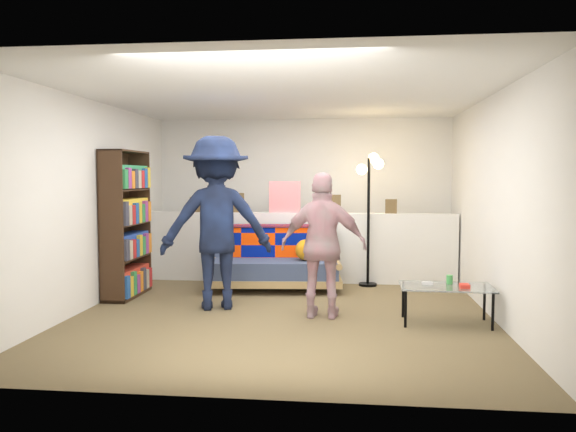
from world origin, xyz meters
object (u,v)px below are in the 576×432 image
(futon_sofa, at_px, (276,263))
(person_left, at_px, (216,223))
(bookshelf, at_px, (126,229))
(person_right, at_px, (323,245))
(coffee_table, at_px, (447,288))
(floor_lamp, at_px, (370,192))

(futon_sofa, height_order, person_left, person_left)
(person_left, bearing_deg, futon_sofa, -131.60)
(bookshelf, bearing_deg, person_right, -17.92)
(bookshelf, xyz_separation_m, person_right, (2.53, -0.82, -0.08))
(person_right, bearing_deg, futon_sofa, -60.89)
(futon_sofa, bearing_deg, bookshelf, -160.68)
(coffee_table, xyz_separation_m, person_right, (-1.28, 0.11, 0.41))
(person_left, bearing_deg, person_right, 149.19)
(bookshelf, xyz_separation_m, coffee_table, (3.81, -0.93, -0.49))
(floor_lamp, distance_m, person_right, 2.02)
(coffee_table, relative_size, person_right, 0.61)
(person_right, bearing_deg, coffee_table, 178.05)
(bookshelf, bearing_deg, person_left, -21.16)
(floor_lamp, xyz_separation_m, person_left, (-1.80, -1.55, -0.32))
(person_right, bearing_deg, bookshelf, -14.72)
(coffee_table, distance_m, floor_lamp, 2.31)
(floor_lamp, distance_m, person_left, 2.39)
(bookshelf, relative_size, floor_lamp, 1.00)
(coffee_table, height_order, person_right, person_right)
(futon_sofa, xyz_separation_m, person_right, (0.71, -1.46, 0.43))
(futon_sofa, bearing_deg, floor_lamp, 18.06)
(floor_lamp, height_order, person_left, person_left)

